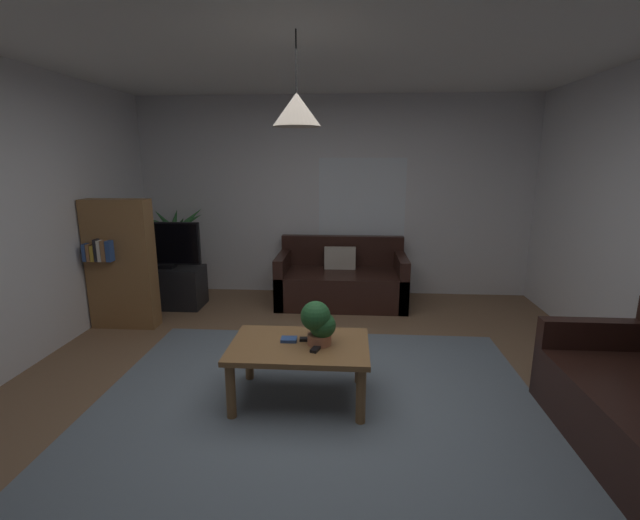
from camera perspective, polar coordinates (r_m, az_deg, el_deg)
name	(u,v)px	position (r m, az deg, el deg)	size (l,w,h in m)	color
floor	(317,406)	(3.45, -0.37, -18.59)	(5.19, 5.75, 0.02)	brown
rug	(315,419)	(3.27, -0.65, -20.22)	(3.38, 3.16, 0.01)	slate
wall_back	(334,197)	(5.86, 1.79, 8.23)	(5.31, 0.06, 2.61)	silver
ceiling	(317,23)	(3.05, -0.45, 28.72)	(5.19, 5.75, 0.02)	white
window_pane	(362,203)	(5.83, 5.53, 7.44)	(1.14, 0.01, 1.18)	white
couch_under_window	(341,282)	(5.54, 2.83, -2.93)	(1.61, 0.83, 0.82)	black
coffee_table	(300,352)	(3.34, -2.71, -12.04)	(1.04, 0.69, 0.46)	olive
book_on_table_0	(289,339)	(3.36, -4.11, -10.38)	(0.12, 0.09, 0.02)	#2D4C8C
remote_on_table_0	(310,339)	(3.35, -1.31, -10.37)	(0.05, 0.16, 0.02)	black
remote_on_table_1	(318,348)	(3.22, -0.31, -11.44)	(0.05, 0.16, 0.02)	black
potted_plant_on_table	(319,322)	(3.23, -0.19, -8.18)	(0.26, 0.22, 0.34)	#B77051
tv_stand	(167,287)	(5.75, -19.47, -3.34)	(0.90, 0.44, 0.50)	black
tv	(163,244)	(5.61, -19.98, 1.93)	(0.92, 0.16, 0.57)	black
potted_palm_corner	(177,254)	(6.06, -18.34, 0.73)	(0.76, 0.78, 1.21)	#B77051
bookshelf_corner	(120,264)	(5.13, -24.76, -0.47)	(0.70, 0.31, 1.40)	olive
pendant_lamp	(297,109)	(3.04, -3.08, 19.16)	(0.33, 0.33, 0.60)	black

